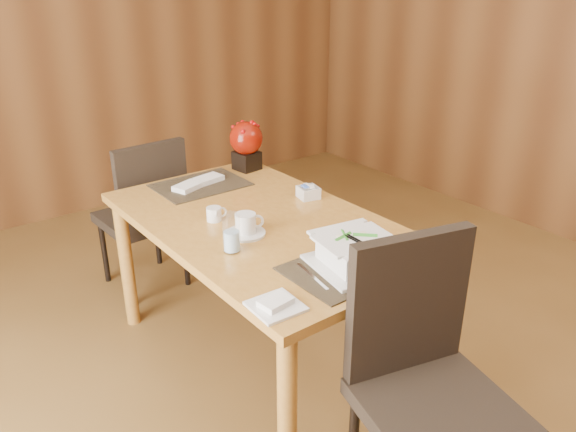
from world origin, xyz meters
TOP-DOWN VIEW (x-y plane):
  - ground at (0.00, 0.00)m, footprint 6.00×6.00m
  - back_wall at (0.00, 3.00)m, footprint 5.00×0.02m
  - dining_table at (0.00, 0.60)m, footprint 0.90×1.50m
  - placemat_near at (0.00, 0.05)m, footprint 0.45×0.33m
  - placemat_far at (0.00, 1.15)m, footprint 0.45×0.33m
  - soup_setting at (0.03, 0.04)m, footprint 0.34×0.34m
  - coffee_cup at (-0.14, 0.52)m, footprint 0.17×0.17m
  - water_glass at (-0.27, 0.43)m, footprint 0.08×0.08m
  - creamer_jug at (-0.17, 0.73)m, footprint 0.10×0.10m
  - sugar_caddy at (0.33, 0.68)m, footprint 0.11×0.11m
  - berry_decor at (0.33, 1.22)m, footprint 0.18×0.18m
  - napkins_far at (-0.00, 1.15)m, footprint 0.30×0.17m
  - bread_plate at (-0.37, -0.00)m, footprint 0.17×0.17m
  - near_chair at (-0.03, -0.37)m, footprint 0.57×0.57m
  - far_chair at (-0.14, 1.55)m, footprint 0.45×0.45m

SIDE VIEW (x-z plane):
  - ground at x=0.00m, z-range 0.00..0.00m
  - far_chair at x=-0.14m, z-range 0.06..0.98m
  - near_chair at x=-0.03m, z-range 0.06..1.07m
  - dining_table at x=0.00m, z-range 0.28..1.03m
  - placemat_near at x=0.00m, z-range 0.75..0.76m
  - placemat_far at x=0.00m, z-range 0.75..0.76m
  - bread_plate at x=-0.37m, z-range 0.75..0.76m
  - napkins_far at x=0.00m, z-range 0.76..0.78m
  - sugar_caddy at x=0.33m, z-range 0.75..0.81m
  - creamer_jug at x=-0.17m, z-range 0.75..0.81m
  - coffee_cup at x=-0.14m, z-range 0.74..0.84m
  - soup_setting at x=0.03m, z-range 0.75..0.87m
  - water_glass at x=-0.27m, z-range 0.75..0.91m
  - berry_decor at x=0.33m, z-range 0.77..1.04m
  - back_wall at x=0.00m, z-range 0.00..2.80m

